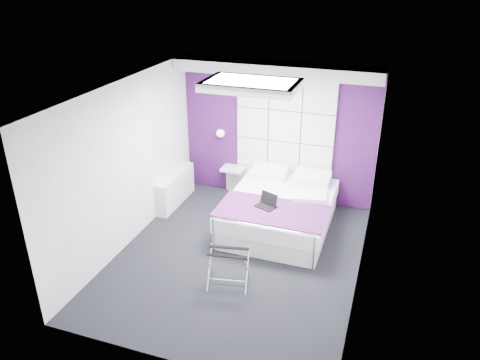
# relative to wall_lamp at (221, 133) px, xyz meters

# --- Properties ---
(floor) EXTENTS (4.40, 4.40, 0.00)m
(floor) POSITION_rel_wall_lamp_xyz_m (1.05, -2.06, -1.22)
(floor) COLOR black
(floor) RESTS_ON ground
(ceiling) EXTENTS (4.40, 4.40, 0.00)m
(ceiling) POSITION_rel_wall_lamp_xyz_m (1.05, -2.06, 1.38)
(ceiling) COLOR white
(ceiling) RESTS_ON wall_back
(wall_back) EXTENTS (3.60, 0.00, 3.60)m
(wall_back) POSITION_rel_wall_lamp_xyz_m (1.05, 0.14, 0.08)
(wall_back) COLOR silver
(wall_back) RESTS_ON floor
(wall_left) EXTENTS (0.00, 4.40, 4.40)m
(wall_left) POSITION_rel_wall_lamp_xyz_m (-0.75, -2.06, 0.08)
(wall_left) COLOR silver
(wall_left) RESTS_ON floor
(wall_right) EXTENTS (0.00, 4.40, 4.40)m
(wall_right) POSITION_rel_wall_lamp_xyz_m (2.85, -2.06, 0.08)
(wall_right) COLOR silver
(wall_right) RESTS_ON floor
(accent_wall) EXTENTS (3.58, 0.02, 2.58)m
(accent_wall) POSITION_rel_wall_lamp_xyz_m (1.05, 0.13, 0.08)
(accent_wall) COLOR #3E1048
(accent_wall) RESTS_ON wall_back
(soffit) EXTENTS (3.58, 0.50, 0.20)m
(soffit) POSITION_rel_wall_lamp_xyz_m (1.05, -0.11, 1.28)
(soffit) COLOR silver
(soffit) RESTS_ON wall_back
(headboard) EXTENTS (1.80, 0.08, 2.30)m
(headboard) POSITION_rel_wall_lamp_xyz_m (1.20, 0.08, -0.05)
(headboard) COLOR silver
(headboard) RESTS_ON wall_back
(skylight) EXTENTS (1.36, 0.86, 0.12)m
(skylight) POSITION_rel_wall_lamp_xyz_m (1.05, -1.46, 1.33)
(skylight) COLOR white
(skylight) RESTS_ON ceiling
(wall_lamp) EXTENTS (0.15, 0.15, 0.15)m
(wall_lamp) POSITION_rel_wall_lamp_xyz_m (0.00, 0.00, 0.00)
(wall_lamp) COLOR white
(wall_lamp) RESTS_ON wall_back
(radiator) EXTENTS (0.22, 1.20, 0.60)m
(radiator) POSITION_rel_wall_lamp_xyz_m (-0.64, -0.76, -0.92)
(radiator) COLOR silver
(radiator) RESTS_ON floor
(bed) EXTENTS (1.73, 2.09, 0.73)m
(bed) POSITION_rel_wall_lamp_xyz_m (1.42, -0.96, -0.91)
(bed) COLOR silver
(bed) RESTS_ON floor
(nightstand) EXTENTS (0.44, 0.34, 0.05)m
(nightstand) POSITION_rel_wall_lamp_xyz_m (0.25, -0.04, -0.69)
(nightstand) COLOR silver
(nightstand) RESTS_ON wall_back
(luggage_rack) EXTENTS (0.55, 0.41, 0.54)m
(luggage_rack) POSITION_rel_wall_lamp_xyz_m (1.14, -2.73, -0.95)
(luggage_rack) COLOR silver
(luggage_rack) RESTS_ON floor
(laptop) EXTENTS (0.31, 0.22, 0.22)m
(laptop) POSITION_rel_wall_lamp_xyz_m (1.30, -1.38, -0.58)
(laptop) COLOR black
(laptop) RESTS_ON bed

